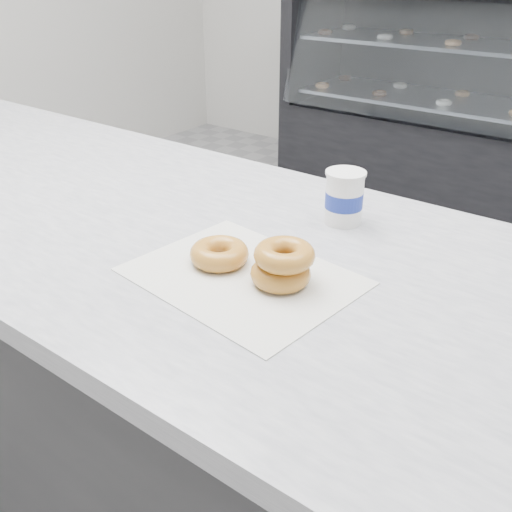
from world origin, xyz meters
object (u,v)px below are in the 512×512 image
at_px(donut_stack, 282,264).
at_px(display_case, 486,122).
at_px(counter, 130,370).
at_px(coffee_cup, 344,197).
at_px(donut_single, 219,253).

bearing_deg(donut_stack, display_case, 99.84).
xyz_separation_m(counter, donut_stack, (0.48, -0.06, 0.48)).
relative_size(donut_stack, coffee_cup, 1.31).
relative_size(display_case, coffee_cup, 23.91).
bearing_deg(display_case, donut_single, -82.57).
xyz_separation_m(donut_single, coffee_cup, (0.08, 0.27, 0.03)).
bearing_deg(donut_single, coffee_cup, 73.41).
height_order(display_case, coffee_cup, display_case).
distance_m(counter, donut_single, 0.60).
distance_m(counter, display_case, 2.72).
height_order(donut_single, coffee_cup, coffee_cup).
height_order(counter, display_case, display_case).
bearing_deg(counter, display_case, 90.00).
xyz_separation_m(display_case, donut_stack, (0.48, -2.78, 0.44)).
xyz_separation_m(counter, display_case, (0.00, 2.72, 0.04)).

